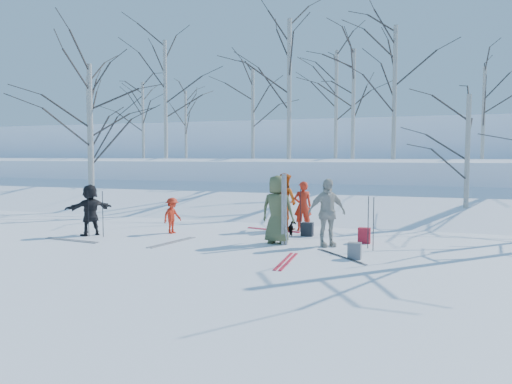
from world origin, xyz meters
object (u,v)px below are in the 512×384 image
at_px(skier_olive_center, 277,209).
at_px(backpack_red, 364,236).
at_px(skier_red_north, 303,206).
at_px(skier_redor_behind, 284,202).
at_px(skier_red_seated, 172,216).
at_px(backpack_grey, 355,251).
at_px(skier_grey_west, 90,210).
at_px(skier_cream_east, 327,213).
at_px(dog, 292,228).
at_px(backpack_dark, 307,229).

bearing_deg(skier_olive_center, backpack_red, -155.84).
xyz_separation_m(skier_red_north, skier_redor_behind, (-0.60, -0.01, 0.12)).
height_order(skier_red_seated, backpack_grey, skier_red_seated).
bearing_deg(skier_grey_west, backpack_grey, 116.53).
distance_m(backpack_red, backpack_grey, 2.17).
bearing_deg(skier_redor_behind, backpack_grey, 156.95).
height_order(skier_redor_behind, skier_cream_east, skier_redor_behind).
height_order(skier_red_north, skier_grey_west, skier_red_north).
bearing_deg(backpack_red, skier_grey_west, -169.78).
bearing_deg(skier_cream_east, backpack_red, 6.15).
bearing_deg(skier_red_seated, backpack_grey, -93.92).
bearing_deg(skier_olive_center, skier_redor_behind, -74.16).
height_order(skier_cream_east, dog, skier_cream_east).
height_order(skier_olive_center, skier_red_seated, skier_olive_center).
bearing_deg(skier_red_seated, skier_grey_west, 133.24).
bearing_deg(backpack_grey, skier_red_seated, 161.77).
relative_size(skier_red_seated, backpack_red, 2.60).
bearing_deg(skier_red_seated, skier_redor_behind, -43.61).
distance_m(skier_cream_east, backpack_dark, 1.83).
distance_m(skier_grey_west, backpack_grey, 7.97).
bearing_deg(skier_red_seated, backpack_dark, -63.03).
bearing_deg(skier_grey_west, skier_olive_center, 127.88).
height_order(skier_red_north, skier_red_seated, skier_red_north).
distance_m(skier_redor_behind, skier_grey_west, 5.94).
relative_size(skier_redor_behind, skier_red_seated, 1.66).
bearing_deg(backpack_dark, skier_red_north, 111.72).
relative_size(skier_grey_west, backpack_dark, 3.81).
distance_m(skier_grey_west, backpack_red, 7.99).
bearing_deg(backpack_red, skier_redor_behind, 149.26).
bearing_deg(skier_cream_east, skier_red_north, 80.98).
xyz_separation_m(skier_red_seated, skier_grey_west, (-2.10, -1.16, 0.22)).
height_order(skier_red_seated, dog, skier_red_seated).
distance_m(skier_red_north, skier_red_seated, 4.07).
bearing_deg(skier_grey_west, backpack_red, 132.17).
xyz_separation_m(dog, backpack_grey, (2.24, -2.73, -0.03)).
distance_m(skier_red_north, skier_cream_east, 2.76).
height_order(skier_red_seated, skier_cream_east, skier_cream_east).
relative_size(skier_red_north, dog, 2.99).
bearing_deg(skier_grey_west, dog, 141.14).
distance_m(skier_red_seated, dog, 3.67).
relative_size(backpack_red, backpack_grey, 1.11).
relative_size(skier_olive_center, backpack_grey, 4.85).
relative_size(skier_cream_east, backpack_dark, 4.44).
height_order(skier_olive_center, skier_redor_behind, skier_olive_center).
relative_size(skier_red_seated, backpack_grey, 2.87).
bearing_deg(dog, backpack_grey, 111.54).
xyz_separation_m(skier_grey_west, backpack_grey, (7.92, -0.75, -0.57)).
relative_size(skier_cream_east, skier_grey_west, 1.17).
xyz_separation_m(skier_olive_center, dog, (0.03, 1.39, -0.70)).
bearing_deg(backpack_grey, backpack_red, 91.88).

